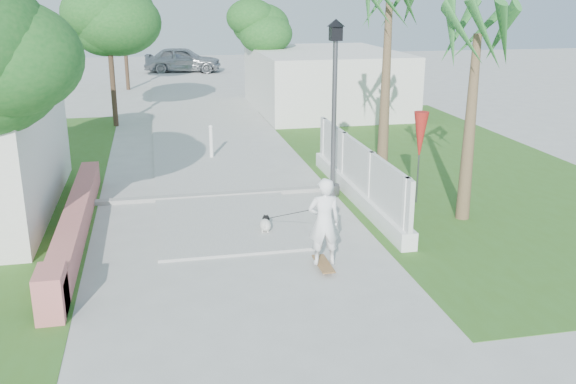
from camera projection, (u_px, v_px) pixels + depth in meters
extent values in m
plane|color=#B7B7B2|center=(255.00, 302.00, 10.92)|extent=(90.00, 90.00, 0.00)
cube|color=#B7B7B2|center=(187.00, 106.00, 29.60)|extent=(3.20, 36.00, 0.06)
cube|color=#999993|center=(219.00, 195.00, 16.51)|extent=(6.50, 0.25, 0.10)
cube|color=#37611E|center=(438.00, 163.00, 19.77)|extent=(8.00, 20.00, 0.01)
cube|color=#C16367|center=(76.00, 221.00, 13.92)|extent=(0.45, 8.00, 0.60)
cube|color=#C16367|center=(51.00, 293.00, 10.34)|extent=(0.45, 0.80, 0.80)
cube|color=white|center=(357.00, 193.00, 16.20)|extent=(0.35, 7.00, 0.40)
cube|color=white|center=(358.00, 164.00, 15.98)|extent=(0.10, 7.00, 1.10)
cube|color=white|center=(406.00, 213.00, 13.05)|extent=(0.14, 0.14, 1.50)
cube|color=white|center=(371.00, 183.00, 15.10)|extent=(0.14, 0.14, 1.50)
cube|color=white|center=(344.00, 160.00, 17.16)|extent=(0.14, 0.14, 1.50)
cube|color=white|center=(324.00, 144.00, 19.03)|extent=(0.14, 0.14, 1.50)
cube|color=silver|center=(324.00, 80.00, 28.53)|extent=(6.00, 8.00, 2.60)
cylinder|color=#59595E|center=(332.00, 190.00, 16.58)|extent=(0.36, 0.36, 0.30)
cylinder|color=#59595E|center=(334.00, 120.00, 16.03)|extent=(0.12, 0.12, 4.00)
cube|color=black|center=(336.00, 33.00, 15.41)|extent=(0.28, 0.28, 0.35)
cone|color=black|center=(336.00, 23.00, 15.33)|extent=(0.44, 0.44, 0.18)
cylinder|color=white|center=(211.00, 143.00, 20.15)|extent=(0.12, 0.12, 1.00)
sphere|color=white|center=(211.00, 127.00, 20.00)|extent=(0.14, 0.14, 0.14)
cylinder|color=#59595E|center=(418.00, 164.00, 15.77)|extent=(0.04, 0.04, 2.00)
cone|color=red|center=(420.00, 136.00, 15.56)|extent=(0.36, 0.36, 1.20)
cylinder|color=#4C3826|center=(3.00, 120.00, 17.26)|extent=(0.20, 0.20, 3.50)
ellipsoid|color=#18561C|center=(0.00, 51.00, 16.56)|extent=(2.72, 2.72, 2.05)
cylinder|color=#4C3826|center=(112.00, 77.00, 24.71)|extent=(0.20, 0.20, 3.85)
ellipsoid|color=#18561C|center=(109.00, 33.00, 24.21)|extent=(3.40, 3.40, 2.55)
ellipsoid|color=#18561C|center=(113.00, 23.00, 23.96)|extent=(2.89, 2.89, 2.18)
ellipsoid|color=#18561C|center=(102.00, 14.00, 24.15)|extent=(2.55, 2.55, 1.90)
cylinder|color=#4C3826|center=(255.00, 66.00, 29.71)|extent=(0.20, 0.20, 3.50)
ellipsoid|color=#18561C|center=(254.00, 33.00, 29.26)|extent=(3.00, 3.00, 2.25)
ellipsoid|color=#18561C|center=(259.00, 26.00, 29.01)|extent=(2.55, 2.55, 1.92)
ellipsoid|color=#18561C|center=(249.00, 17.00, 29.20)|extent=(2.25, 2.25, 1.68)
cylinder|color=#4C3826|center=(126.00, 53.00, 34.09)|extent=(0.20, 0.20, 3.85)
ellipsoid|color=#18561C|center=(123.00, 21.00, 33.59)|extent=(3.20, 3.20, 2.40)
ellipsoid|color=#18561C|center=(127.00, 15.00, 33.34)|extent=(2.72, 2.72, 2.05)
ellipsoid|color=#18561C|center=(119.00, 7.00, 33.53)|extent=(2.40, 2.40, 1.79)
cone|color=brown|center=(385.00, 95.00, 17.18)|extent=(0.32, 0.32, 4.80)
cone|color=brown|center=(470.00, 130.00, 14.35)|extent=(0.32, 0.32, 4.20)
cube|color=olive|center=(323.00, 264.00, 12.22)|extent=(0.30, 0.89, 0.02)
imported|color=white|center=(324.00, 222.00, 11.97)|extent=(0.64, 0.44, 1.69)
cylinder|color=gray|center=(324.00, 274.00, 11.93)|extent=(0.03, 0.06, 0.06)
cylinder|color=gray|center=(332.00, 273.00, 11.96)|extent=(0.03, 0.06, 0.06)
cylinder|color=gray|center=(315.00, 261.00, 12.52)|extent=(0.03, 0.06, 0.06)
cylinder|color=gray|center=(323.00, 260.00, 12.55)|extent=(0.03, 0.06, 0.06)
ellipsoid|color=silver|center=(265.00, 225.00, 13.97)|extent=(0.33, 0.45, 0.26)
sphere|color=black|center=(266.00, 219.00, 14.13)|extent=(0.16, 0.16, 0.16)
sphere|color=silver|center=(266.00, 218.00, 14.21)|extent=(0.08, 0.08, 0.08)
cone|color=black|center=(264.00, 215.00, 14.11)|extent=(0.05, 0.05, 0.06)
cone|color=black|center=(268.00, 215.00, 14.11)|extent=(0.05, 0.05, 0.06)
cylinder|color=silver|center=(263.00, 229.00, 14.11)|extent=(0.03, 0.03, 0.12)
cylinder|color=silver|center=(268.00, 229.00, 14.10)|extent=(0.03, 0.03, 0.12)
cylinder|color=silver|center=(262.00, 232.00, 13.92)|extent=(0.03, 0.03, 0.12)
cylinder|color=silver|center=(268.00, 232.00, 13.92)|extent=(0.03, 0.03, 0.12)
cylinder|color=silver|center=(265.00, 225.00, 13.77)|extent=(0.05, 0.10, 0.10)
imported|color=#A0A3A8|center=(183.00, 60.00, 41.83)|extent=(5.13, 2.64, 1.67)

